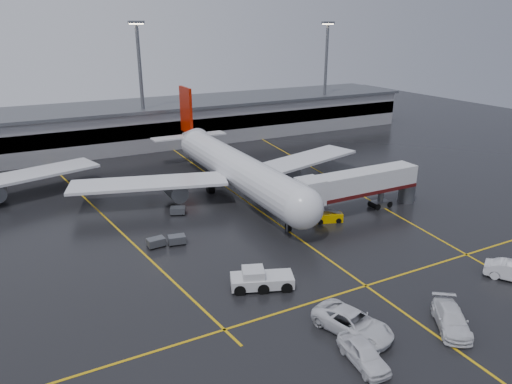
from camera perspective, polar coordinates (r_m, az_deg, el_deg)
ground at (r=65.31m, az=0.74°, el=-2.51°), size 220.00×220.00×0.00m
apron_line_centre at (r=65.31m, az=0.74°, el=-2.50°), size 0.25×90.00×0.02m
apron_line_stop at (r=49.07m, az=13.24°, el=-11.06°), size 60.00×0.25×0.02m
apron_line_left at (r=68.41m, az=-18.35°, el=-2.50°), size 9.99×69.35×0.02m
apron_line_right at (r=82.39m, az=8.50°, el=2.05°), size 7.57×69.64×0.02m
terminal at (r=107.09m, az=-11.62°, el=8.33°), size 122.00×19.00×8.60m
light_mast_mid at (r=98.65m, az=-13.87°, el=13.20°), size 3.00×1.20×25.45m
light_mast_right at (r=117.87m, az=8.50°, el=14.51°), size 3.00×1.20×25.45m
main_airliner at (r=72.12m, az=-2.90°, el=3.18°), size 48.80×45.60×14.10m
jet_bridge at (r=65.63m, az=12.45°, el=0.79°), size 19.90×3.40×6.05m
pushback_tractor at (r=47.10m, az=0.51°, el=-10.65°), size 6.65×4.54×2.21m
belt_loader at (r=62.93m, az=8.77°, el=-3.06°), size 4.04×2.74×2.36m
service_van_a at (r=41.75m, az=11.72°, el=-15.34°), size 5.17×7.70×1.96m
service_van_b at (r=44.84m, az=22.70°, el=-14.10°), size 5.38×6.30×1.73m
service_van_d at (r=38.88m, az=12.96°, el=-18.61°), size 2.63×5.39×1.77m
baggage_cart_a at (r=56.66m, az=-9.63°, el=-5.72°), size 2.20×1.63×1.12m
baggage_cart_b at (r=56.46m, az=-12.09°, el=-5.99°), size 2.09×1.45×1.12m
baggage_cart_c at (r=65.25m, az=-9.52°, el=-2.22°), size 2.35×1.99×1.12m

